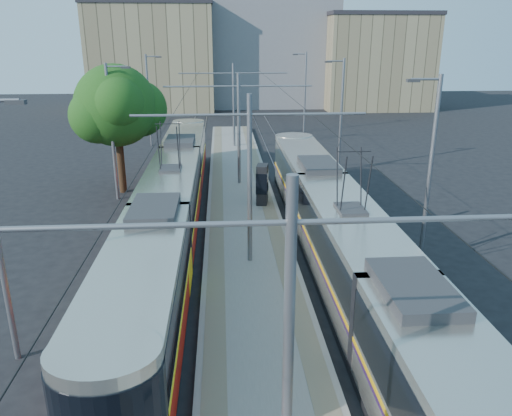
{
  "coord_description": "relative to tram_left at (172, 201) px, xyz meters",
  "views": [
    {
      "loc": [
        -1.1,
        -11.5,
        9.33
      ],
      "look_at": [
        0.47,
        11.05,
        1.6
      ],
      "focal_mm": 35.0,
      "sensor_mm": 36.0,
      "label": 1
    }
  ],
  "objects": [
    {
      "name": "catenary",
      "position": [
        3.6,
        2.01,
        2.82
      ],
      "size": [
        9.2,
        70.0,
        7.0
      ],
      "color": "slate",
      "rests_on": "platform"
    },
    {
      "name": "rails",
      "position": [
        3.6,
        4.85,
        -1.69
      ],
      "size": [
        8.71,
        70.0,
        0.03
      ],
      "color": "gray",
      "rests_on": "ground"
    },
    {
      "name": "street_lamps",
      "position": [
        3.6,
        8.85,
        2.48
      ],
      "size": [
        15.18,
        38.22,
        8.0
      ],
      "color": "slate",
      "rests_on": "ground"
    },
    {
      "name": "tram_left",
      "position": [
        0.0,
        0.0,
        0.0
      ],
      "size": [
        2.43,
        31.62,
        5.5
      ],
      "color": "black",
      "rests_on": "ground"
    },
    {
      "name": "tactile_strip_right",
      "position": [
        5.05,
        4.85,
        -1.4
      ],
      "size": [
        0.7,
        50.0,
        0.01
      ],
      "primitive_type": "cube",
      "color": "gray",
      "rests_on": "platform"
    },
    {
      "name": "building_left",
      "position": [
        -6.4,
        47.85,
        5.21
      ],
      "size": [
        16.32,
        12.24,
        13.82
      ],
      "color": "gray",
      "rests_on": "ground"
    },
    {
      "name": "shelter",
      "position": [
        4.74,
        3.47,
        -0.21
      ],
      "size": [
        0.8,
        1.12,
        2.28
      ],
      "rotation": [
        0.0,
        0.0,
        -0.17
      ],
      "color": "black",
      "rests_on": "platform"
    },
    {
      "name": "tree",
      "position": [
        -3.51,
        7.57,
        3.65
      ],
      "size": [
        5.45,
        5.04,
        7.92
      ],
      "color": "#382314",
      "rests_on": "ground"
    },
    {
      "name": "tactile_strip_left",
      "position": [
        2.15,
        4.85,
        -1.4
      ],
      "size": [
        0.7,
        50.0,
        0.01
      ],
      "primitive_type": "cube",
      "color": "gray",
      "rests_on": "platform"
    },
    {
      "name": "building_centre",
      "position": [
        9.6,
        51.85,
        7.03
      ],
      "size": [
        18.36,
        14.28,
        17.45
      ],
      "color": "slate",
      "rests_on": "ground"
    },
    {
      "name": "platform",
      "position": [
        3.6,
        4.85,
        -1.56
      ],
      "size": [
        4.0,
        50.0,
        0.3
      ],
      "primitive_type": "cube",
      "color": "gray",
      "rests_on": "ground"
    },
    {
      "name": "tram_right",
      "position": [
        7.2,
        -6.53,
        0.15
      ],
      "size": [
        2.43,
        31.66,
        5.5
      ],
      "color": "black",
      "rests_on": "ground"
    },
    {
      "name": "ground",
      "position": [
        3.6,
        -12.15,
        -1.71
      ],
      "size": [
        160.0,
        160.0,
        0.0
      ],
      "primitive_type": "plane",
      "color": "black",
      "rests_on": "ground"
    },
    {
      "name": "building_right",
      "position": [
        23.6,
        45.85,
        4.57
      ],
      "size": [
        14.28,
        10.2,
        12.54
      ],
      "color": "gray",
      "rests_on": "ground"
    }
  ]
}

